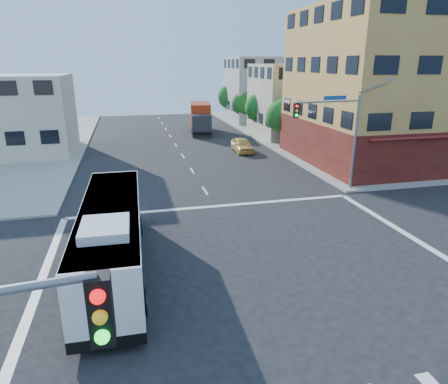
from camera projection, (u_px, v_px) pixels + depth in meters
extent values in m
plane|color=black|center=(260.00, 277.00, 17.93)|extent=(120.00, 120.00, 0.00)
cube|color=gray|center=(412.00, 128.00, 58.05)|extent=(50.00, 50.00, 0.15)
cube|color=gold|center=(403.00, 87.00, 37.31)|extent=(18.00, 15.00, 14.00)
cube|color=#602316|center=(395.00, 140.00, 38.86)|extent=(18.09, 15.08, 4.00)
cube|color=#C2B394|center=(302.00, 100.00, 51.75)|extent=(12.00, 10.00, 9.00)
cube|color=#969691|center=(267.00, 89.00, 64.54)|extent=(12.00, 10.00, 10.00)
cube|color=beige|center=(9.00, 116.00, 40.64)|extent=(12.00, 10.00, 8.00)
cylinder|color=slate|center=(355.00, 144.00, 29.23)|extent=(0.18, 0.18, 7.00)
cylinder|color=slate|center=(329.00, 102.00, 27.48)|extent=(5.01, 0.62, 0.12)
cube|color=black|center=(296.00, 110.00, 26.85)|extent=(0.32, 0.30, 1.00)
sphere|color=#FF0C0C|center=(297.00, 106.00, 26.60)|extent=(0.20, 0.20, 0.20)
sphere|color=yellow|center=(297.00, 111.00, 26.69)|extent=(0.20, 0.20, 0.20)
sphere|color=#19FF33|center=(297.00, 115.00, 26.79)|extent=(0.20, 0.20, 0.20)
cube|color=navy|center=(335.00, 98.00, 27.56)|extent=(1.80, 0.22, 0.28)
cube|color=gray|center=(390.00, 80.00, 28.63)|extent=(0.50, 0.22, 0.14)
cube|color=black|center=(101.00, 309.00, 5.23)|extent=(0.32, 0.30, 1.00)
sphere|color=#FF0C0C|center=(98.00, 297.00, 4.98)|extent=(0.20, 0.20, 0.20)
sphere|color=yellow|center=(100.00, 317.00, 5.07)|extent=(0.20, 0.20, 0.20)
sphere|color=#19FF33|center=(102.00, 337.00, 5.16)|extent=(0.20, 0.20, 0.20)
cylinder|color=#3C2915|center=(280.00, 137.00, 46.14)|extent=(0.28, 0.28, 1.92)
sphere|color=#175118|center=(281.00, 116.00, 45.40)|extent=(3.60, 3.60, 3.60)
sphere|color=#175118|center=(286.00, 108.00, 44.93)|extent=(2.52, 2.52, 2.52)
cylinder|color=#3C2915|center=(259.00, 126.00, 53.53)|extent=(0.28, 0.28, 1.99)
sphere|color=#175118|center=(259.00, 107.00, 52.75)|extent=(3.80, 3.80, 3.80)
sphere|color=#175118|center=(263.00, 100.00, 52.26)|extent=(2.66, 2.66, 2.66)
cylinder|color=#3C2915|center=(242.00, 119.00, 60.94)|extent=(0.28, 0.28, 1.89)
sphere|color=#175118|center=(242.00, 104.00, 60.22)|extent=(3.40, 3.40, 3.40)
sphere|color=#175118|center=(246.00, 98.00, 59.77)|extent=(2.38, 2.38, 2.38)
cylinder|color=#3C2915|center=(229.00, 112.00, 68.31)|extent=(0.28, 0.28, 2.03)
sphere|color=#175118|center=(229.00, 97.00, 67.50)|extent=(4.00, 4.00, 4.00)
sphere|color=#175118|center=(232.00, 91.00, 67.00)|extent=(2.80, 2.80, 2.80)
cube|color=black|center=(115.00, 259.00, 18.36)|extent=(2.77, 11.92, 0.44)
cube|color=silver|center=(112.00, 235.00, 17.99)|extent=(2.76, 11.90, 2.81)
cube|color=black|center=(112.00, 232.00, 17.93)|extent=(2.80, 11.54, 1.23)
cube|color=black|center=(117.00, 194.00, 23.41)|extent=(2.32, 0.11, 1.33)
cube|color=#E5590C|center=(115.00, 178.00, 23.13)|extent=(1.89, 0.09, 0.28)
cube|color=silver|center=(110.00, 207.00, 17.57)|extent=(2.70, 11.66, 0.12)
cube|color=silver|center=(105.00, 228.00, 14.74)|extent=(1.81, 2.21, 0.36)
cube|color=#0E7D5A|center=(83.00, 257.00, 17.49)|extent=(0.13, 5.43, 0.28)
cube|color=#0E7D5A|center=(142.00, 252.00, 18.01)|extent=(0.13, 5.43, 0.28)
cylinder|color=black|center=(95.00, 230.00, 21.65)|extent=(0.32, 1.03, 1.03)
cylinder|color=#99999E|center=(92.00, 230.00, 21.62)|extent=(0.05, 0.51, 0.51)
cylinder|color=black|center=(139.00, 226.00, 22.13)|extent=(0.32, 1.03, 1.03)
cylinder|color=#99999E|center=(142.00, 226.00, 22.16)|extent=(0.05, 0.51, 0.51)
cylinder|color=black|center=(77.00, 311.00, 14.61)|extent=(0.32, 1.03, 1.03)
cylinder|color=#99999E|center=(73.00, 311.00, 14.58)|extent=(0.05, 0.51, 0.51)
cylinder|color=black|center=(143.00, 303.00, 15.09)|extent=(0.32, 1.03, 1.03)
cylinder|color=#99999E|center=(146.00, 303.00, 15.12)|extent=(0.05, 0.51, 0.51)
cube|color=#28282E|center=(202.00, 126.00, 51.42)|extent=(2.79, 2.69, 2.80)
cube|color=black|center=(202.00, 123.00, 50.32)|extent=(2.25, 0.40, 1.08)
cube|color=#A42C0D|center=(200.00, 115.00, 55.03)|extent=(3.40, 6.34, 3.23)
cube|color=black|center=(201.00, 129.00, 54.32)|extent=(3.55, 8.87, 0.32)
cylinder|color=black|center=(193.00, 132.00, 51.79)|extent=(0.45, 1.11, 1.08)
cylinder|color=black|center=(210.00, 132.00, 51.99)|extent=(0.45, 1.11, 1.08)
cylinder|color=black|center=(193.00, 128.00, 54.75)|extent=(0.45, 1.11, 1.08)
cylinder|color=black|center=(209.00, 128.00, 54.95)|extent=(0.45, 1.11, 1.08)
cylinder|color=black|center=(192.00, 125.00, 57.30)|extent=(0.45, 1.11, 1.08)
cylinder|color=black|center=(208.00, 125.00, 57.50)|extent=(0.45, 1.11, 1.08)
imported|color=#DCB24F|center=(242.00, 145.00, 42.71)|extent=(1.84, 4.42, 1.50)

